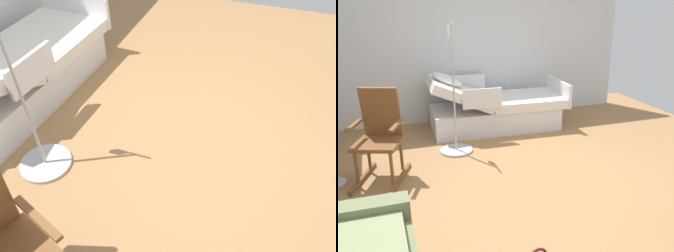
% 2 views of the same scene
% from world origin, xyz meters
% --- Properties ---
extents(ground_plane, '(6.55, 6.55, 0.00)m').
position_xyz_m(ground_plane, '(0.00, 0.00, 0.00)').
color(ground_plane, '#9E7247').
extents(hospital_bed, '(1.08, 2.14, 0.98)m').
position_xyz_m(hospital_bed, '(1.98, -0.09, 0.30)').
color(hospital_bed, silver).
rests_on(hospital_bed, ground).
extents(iv_pole, '(0.44, 0.44, 1.69)m').
position_xyz_m(iv_pole, '(1.23, 0.70, 0.25)').
color(iv_pole, '#B2B5BA').
rests_on(iv_pole, ground).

